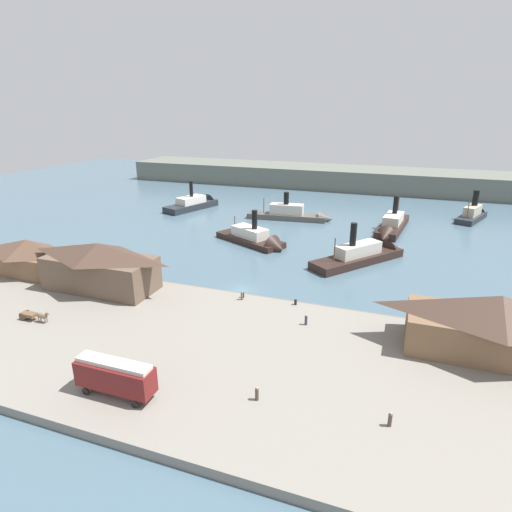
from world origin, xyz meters
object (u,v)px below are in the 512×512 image
(street_tram, at_px, (115,375))
(ferry_outer_harbor, at_px, (367,254))
(ferry_departing_north, at_px, (257,240))
(pedestrian_by_tram, at_px, (257,394))
(ferry_shed_customs_shed, at_px, (29,256))
(pedestrian_walking_east, at_px, (390,420))
(ferry_shed_west_terminal, at_px, (100,266))
(pedestrian_near_east_shed, at_px, (242,296))
(ferry_approaching_west, at_px, (391,227))
(ferry_moored_east, at_px, (473,214))
(horse_cart, at_px, (35,315))
(pedestrian_near_west_shed, at_px, (306,320))
(mooring_post_center_west, at_px, (243,295))
(mooring_post_east, at_px, (296,302))
(ferry_shed_central_terminal, at_px, (497,325))
(ferry_mid_harbor, at_px, (295,215))
(ferry_moored_west, at_px, (196,203))

(street_tram, bearing_deg, ferry_outer_harbor, 69.41)
(ferry_departing_north, bearing_deg, pedestrian_by_tram, -70.57)
(ferry_shed_customs_shed, bearing_deg, pedestrian_walking_east, -16.43)
(ferry_shed_west_terminal, bearing_deg, pedestrian_by_tram, -28.19)
(pedestrian_near_east_shed, bearing_deg, ferry_approaching_west, 68.72)
(ferry_approaching_west, distance_m, ferry_moored_east, 31.47)
(horse_cart, xyz_separation_m, pedestrian_near_west_shed, (39.14, 12.67, -0.16))
(mooring_post_center_west, bearing_deg, ferry_departing_north, 105.11)
(ferry_outer_harbor, bearing_deg, mooring_post_center_west, -121.13)
(street_tram, height_order, ferry_moored_east, ferry_moored_east)
(pedestrian_walking_east, height_order, ferry_departing_north, ferry_departing_north)
(pedestrian_walking_east, xyz_separation_m, ferry_outer_harbor, (-7.67, 52.76, -0.50))
(ferry_shed_west_terminal, bearing_deg, ferry_approaching_west, 51.59)
(ferry_outer_harbor, bearing_deg, horse_cart, -133.08)
(pedestrian_near_east_shed, distance_m, ferry_departing_north, 33.50)
(ferry_departing_north, bearing_deg, ferry_shed_west_terminal, -114.50)
(ferry_shed_customs_shed, height_order, ferry_departing_north, ferry_departing_north)
(pedestrian_by_tram, height_order, mooring_post_east, pedestrian_by_tram)
(mooring_post_center_west, bearing_deg, horse_cart, -145.65)
(ferry_shed_central_terminal, relative_size, pedestrian_by_tram, 13.04)
(pedestrian_by_tram, height_order, ferry_moored_east, ferry_moored_east)
(pedestrian_near_west_shed, height_order, ferry_outer_harbor, ferry_outer_harbor)
(ferry_departing_north, distance_m, ferry_moored_east, 68.72)
(street_tram, relative_size, pedestrian_near_east_shed, 5.90)
(street_tram, bearing_deg, pedestrian_near_east_shed, 81.27)
(pedestrian_near_east_shed, height_order, ferry_moored_east, ferry_moored_east)
(ferry_outer_harbor, bearing_deg, pedestrian_by_tram, -96.91)
(ferry_shed_west_terminal, distance_m, ferry_mid_harbor, 65.79)
(ferry_shed_west_terminal, relative_size, pedestrian_walking_east, 11.73)
(ferry_shed_west_terminal, height_order, horse_cart, ferry_shed_west_terminal)
(ferry_shed_central_terminal, relative_size, ferry_mid_harbor, 0.86)
(ferry_shed_west_terminal, distance_m, ferry_moored_west, 68.46)
(ferry_moored_east, bearing_deg, ferry_shed_west_terminal, -130.40)
(ferry_shed_west_terminal, bearing_deg, pedestrian_near_east_shed, 8.97)
(mooring_post_center_west, distance_m, ferry_mid_harbor, 58.28)
(ferry_shed_customs_shed, relative_size, ferry_shed_west_terminal, 0.78)
(street_tram, bearing_deg, horse_cart, 155.45)
(ferry_shed_customs_shed, height_order, ferry_shed_west_terminal, ferry_shed_west_terminal)
(pedestrian_near_west_shed, height_order, ferry_approaching_west, ferry_approaching_west)
(mooring_post_east, height_order, ferry_approaching_west, ferry_approaching_west)
(street_tram, xyz_separation_m, ferry_outer_harbor, (21.76, 57.92, -2.27))
(ferry_shed_west_terminal, bearing_deg, street_tram, -48.68)
(pedestrian_by_tram, distance_m, pedestrian_walking_east, 14.17)
(pedestrian_by_tram, xyz_separation_m, ferry_moored_west, (-51.83, 85.96, -0.44))
(pedestrian_near_west_shed, relative_size, ferry_departing_north, 0.08)
(ferry_shed_west_terminal, relative_size, ferry_moored_east, 1.16)
(ferry_shed_customs_shed, xyz_separation_m, ferry_approaching_west, (64.61, 57.21, -3.11))
(horse_cart, relative_size, mooring_post_east, 6.08)
(ferry_shed_central_terminal, distance_m, mooring_post_center_west, 37.74)
(ferry_shed_central_terminal, distance_m, ferry_moored_east, 81.55)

